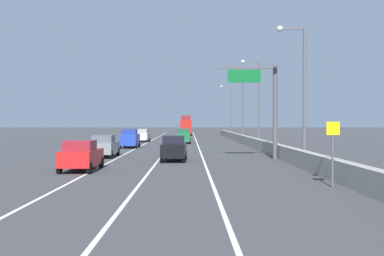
{
  "coord_description": "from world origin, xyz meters",
  "views": [
    {
      "loc": [
        0.36,
        -5.31,
        3.02
      ],
      "look_at": [
        0.78,
        54.37,
        2.16
      ],
      "focal_mm": 43.68,
      "sensor_mm": 36.0,
      "label": 1
    }
  ],
  "objects_px": {
    "overhead_sign_gantry": "(266,100)",
    "speed_advisory_sign": "(333,149)",
    "lamp_post_right_fifth": "(229,107)",
    "box_truck": "(186,126)",
    "car_red_4": "(81,155)",
    "car_black_3": "(174,148)",
    "lamp_post_right_second": "(301,84)",
    "car_blue_0": "(130,138)",
    "car_silver_2": "(143,135)",
    "car_green_5": "(184,136)",
    "lamp_post_right_fourth": "(241,104)",
    "lamp_post_right_third": "(256,97)",
    "car_gray_1": "(104,146)"
  },
  "relations": [
    {
      "from": "lamp_post_right_second",
      "to": "car_red_4",
      "type": "distance_m",
      "value": 16.38
    },
    {
      "from": "lamp_post_right_fourth",
      "to": "car_red_4",
      "type": "bearing_deg",
      "value": -108.83
    },
    {
      "from": "lamp_post_right_fifth",
      "to": "car_red_4",
      "type": "xyz_separation_m",
      "value": [
        -14.42,
        -61.62,
        -4.79
      ]
    },
    {
      "from": "overhead_sign_gantry",
      "to": "car_red_4",
      "type": "relative_size",
      "value": 1.67
    },
    {
      "from": "lamp_post_right_second",
      "to": "car_green_5",
      "type": "relative_size",
      "value": 2.37
    },
    {
      "from": "car_silver_2",
      "to": "car_green_5",
      "type": "height_order",
      "value": "car_green_5"
    },
    {
      "from": "speed_advisory_sign",
      "to": "car_silver_2",
      "type": "bearing_deg",
      "value": 105.82
    },
    {
      "from": "car_blue_0",
      "to": "car_green_5",
      "type": "relative_size",
      "value": 1.05
    },
    {
      "from": "car_black_3",
      "to": "lamp_post_right_fifth",
      "type": "bearing_deg",
      "value": 80.67
    },
    {
      "from": "lamp_post_right_fourth",
      "to": "car_gray_1",
      "type": "relative_size",
      "value": 2.07
    },
    {
      "from": "speed_advisory_sign",
      "to": "car_green_5",
      "type": "bearing_deg",
      "value": 99.74
    },
    {
      "from": "lamp_post_right_second",
      "to": "car_silver_2",
      "type": "xyz_separation_m",
      "value": [
        -14.91,
        34.41,
        -4.77
      ]
    },
    {
      "from": "speed_advisory_sign",
      "to": "car_red_4",
      "type": "distance_m",
      "value": 15.05
    },
    {
      "from": "speed_advisory_sign",
      "to": "lamp_post_right_fifth",
      "type": "xyz_separation_m",
      "value": [
        1.28,
        68.91,
        3.96
      ]
    },
    {
      "from": "car_red_4",
      "to": "car_blue_0",
      "type": "bearing_deg",
      "value": 90.34
    },
    {
      "from": "car_red_4",
      "to": "overhead_sign_gantry",
      "type": "bearing_deg",
      "value": 33.92
    },
    {
      "from": "lamp_post_right_fifth",
      "to": "car_red_4",
      "type": "relative_size",
      "value": 2.22
    },
    {
      "from": "overhead_sign_gantry",
      "to": "car_green_5",
      "type": "xyz_separation_m",
      "value": [
        -6.79,
        26.35,
        -3.72
      ]
    },
    {
      "from": "lamp_post_right_fourth",
      "to": "lamp_post_right_fifth",
      "type": "xyz_separation_m",
      "value": [
        -0.19,
        18.76,
        0.0
      ]
    },
    {
      "from": "overhead_sign_gantry",
      "to": "lamp_post_right_second",
      "type": "height_order",
      "value": "lamp_post_right_second"
    },
    {
      "from": "lamp_post_right_fourth",
      "to": "car_silver_2",
      "type": "height_order",
      "value": "lamp_post_right_fourth"
    },
    {
      "from": "lamp_post_right_third",
      "to": "car_green_5",
      "type": "bearing_deg",
      "value": 127.61
    },
    {
      "from": "car_black_3",
      "to": "car_blue_0",
      "type": "bearing_deg",
      "value": 107.57
    },
    {
      "from": "car_green_5",
      "to": "box_truck",
      "type": "xyz_separation_m",
      "value": [
        0.02,
        36.94,
        0.96
      ]
    },
    {
      "from": "lamp_post_right_fifth",
      "to": "car_red_4",
      "type": "bearing_deg",
      "value": -103.17
    },
    {
      "from": "car_blue_0",
      "to": "car_gray_1",
      "type": "relative_size",
      "value": 0.91
    },
    {
      "from": "lamp_post_right_second",
      "to": "car_black_3",
      "type": "relative_size",
      "value": 2.21
    },
    {
      "from": "overhead_sign_gantry",
      "to": "car_silver_2",
      "type": "bearing_deg",
      "value": 112.43
    },
    {
      "from": "car_silver_2",
      "to": "car_black_3",
      "type": "distance_m",
      "value": 33.26
    },
    {
      "from": "car_gray_1",
      "to": "car_blue_0",
      "type": "bearing_deg",
      "value": 88.34
    },
    {
      "from": "box_truck",
      "to": "lamp_post_right_fifth",
      "type": "bearing_deg",
      "value": -50.23
    },
    {
      "from": "speed_advisory_sign",
      "to": "box_truck",
      "type": "height_order",
      "value": "box_truck"
    },
    {
      "from": "car_black_3",
      "to": "car_red_4",
      "type": "height_order",
      "value": "car_black_3"
    },
    {
      "from": "overhead_sign_gantry",
      "to": "box_truck",
      "type": "xyz_separation_m",
      "value": [
        -6.78,
        63.3,
        -2.76
      ]
    },
    {
      "from": "car_silver_2",
      "to": "lamp_post_right_fourth",
      "type": "bearing_deg",
      "value": 11.83
    },
    {
      "from": "lamp_post_right_fifth",
      "to": "box_truck",
      "type": "bearing_deg",
      "value": 129.77
    },
    {
      "from": "overhead_sign_gantry",
      "to": "car_silver_2",
      "type": "distance_m",
      "value": 33.99
    },
    {
      "from": "overhead_sign_gantry",
      "to": "speed_advisory_sign",
      "type": "relative_size",
      "value": 2.5
    },
    {
      "from": "lamp_post_right_fourth",
      "to": "car_black_3",
      "type": "bearing_deg",
      "value": -104.34
    },
    {
      "from": "lamp_post_right_second",
      "to": "car_gray_1",
      "type": "xyz_separation_m",
      "value": [
        -15.27,
        5.48,
        -4.79
      ]
    },
    {
      "from": "car_gray_1",
      "to": "lamp_post_right_fifth",
      "type": "bearing_deg",
      "value": 73.58
    },
    {
      "from": "overhead_sign_gantry",
      "to": "speed_advisory_sign",
      "type": "xyz_separation_m",
      "value": [
        0.44,
        -15.83,
        -2.96
      ]
    },
    {
      "from": "speed_advisory_sign",
      "to": "car_silver_2",
      "type": "height_order",
      "value": "speed_advisory_sign"
    },
    {
      "from": "car_black_3",
      "to": "speed_advisory_sign",
      "type": "bearing_deg",
      "value": -61.65
    },
    {
      "from": "car_green_5",
      "to": "overhead_sign_gantry",
      "type": "bearing_deg",
      "value": -75.54
    },
    {
      "from": "car_red_4",
      "to": "box_truck",
      "type": "xyz_separation_m",
      "value": [
        5.92,
        71.83,
        1.04
      ]
    },
    {
      "from": "car_silver_2",
      "to": "lamp_post_right_third",
      "type": "bearing_deg",
      "value": -47.38
    },
    {
      "from": "lamp_post_right_fifth",
      "to": "lamp_post_right_second",
      "type": "bearing_deg",
      "value": -89.69
    },
    {
      "from": "car_red_4",
      "to": "box_truck",
      "type": "relative_size",
      "value": 0.47
    },
    {
      "from": "car_gray_1",
      "to": "car_red_4",
      "type": "bearing_deg",
      "value": -87.11
    }
  ]
}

